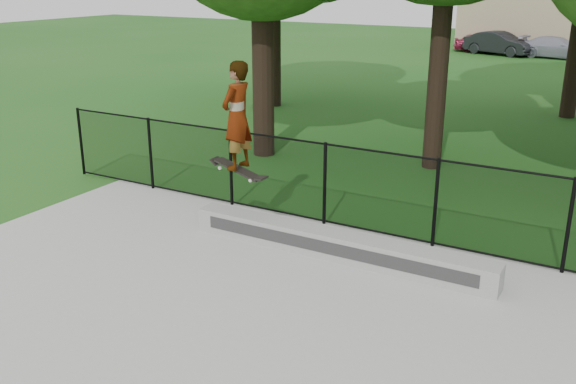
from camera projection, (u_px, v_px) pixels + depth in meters
The scene contains 7 objects.
grind_ledge at pixel (336, 245), 10.08m from camera, with size 5.09×0.40×0.41m, color #A3A39E.
car_a at pixel (481, 43), 36.92m from camera, with size 1.21×2.99×1.02m, color maroon.
car_b at pixel (499, 43), 35.44m from camera, with size 1.33×3.47×1.26m, color black.
car_c at pixel (557, 48), 34.03m from camera, with size 1.56×3.53×1.11m, color #A2A2B8.
skater_airborne at pixel (237, 118), 10.24m from camera, with size 0.81×0.65×1.95m.
chainlink_fence at pixel (436, 203), 10.33m from camera, with size 16.06×0.06×1.50m.
distant_building at pixel (574, 12), 37.18m from camera, with size 12.40×6.40×4.30m.
Camera 1 is at (2.76, -3.71, 4.33)m, focal length 40.00 mm.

